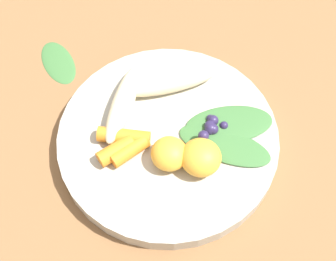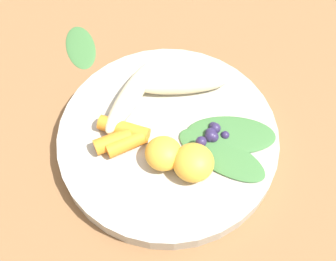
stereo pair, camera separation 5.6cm
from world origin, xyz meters
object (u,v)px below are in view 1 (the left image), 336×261
banana_peeled_left (123,103)px  orange_segment_near (201,157)px  bowl (168,140)px  banana_peeled_right (171,83)px  kale_leaf_stray (58,62)px

banana_peeled_left → orange_segment_near: 0.12m
bowl → banana_peeled_right: (0.04, 0.05, 0.03)m
orange_segment_near → banana_peeled_left: bearing=103.6°
orange_segment_near → bowl: bearing=96.2°
banana_peeled_left → orange_segment_near: (0.03, -0.12, 0.00)m
banana_peeled_right → banana_peeled_left: bearing=12.3°
banana_peeled_left → banana_peeled_right: size_ratio=1.00×
orange_segment_near → kale_leaf_stray: size_ratio=0.58×
banana_peeled_left → banana_peeled_right: bearing=132.3°
bowl → banana_peeled_right: banana_peeled_right is taller
bowl → orange_segment_near: 0.06m
banana_peeled_right → kale_leaf_stray: size_ratio=1.44×
banana_peeled_left → bowl: bearing=70.5°
banana_peeled_right → kale_leaf_stray: bearing=-37.4°
kale_leaf_stray → orange_segment_near: bearing=-159.3°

